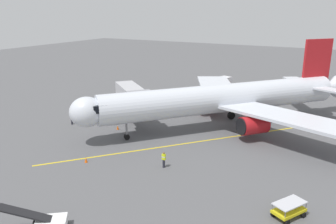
{
  "coord_description": "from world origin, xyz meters",
  "views": [
    {
      "loc": [
        -16.18,
        43.95,
        15.63
      ],
      "look_at": [
        4.18,
        7.23,
        3.0
      ],
      "focal_mm": 36.7,
      "sensor_mm": 36.0,
      "label": 1
    }
  ],
  "objects": [
    {
      "name": "ground_plane",
      "position": [
        0.0,
        0.0,
        0.0
      ],
      "size": [
        220.0,
        220.0,
        0.0
      ],
      "primitive_type": "plane",
      "color": "#565659"
    },
    {
      "name": "apron_lead_in_line",
      "position": [
        -0.96,
        7.1,
        0.01
      ],
      "size": [
        25.92,
        30.78,
        0.01
      ],
      "primitive_type": "cube",
      "rotation": [
        0.0,
        0.0,
        -0.7
      ],
      "color": "yellow",
      "rests_on": "ground"
    },
    {
      "name": "airplane",
      "position": [
        -1.14,
        0.89,
        4.0
      ],
      "size": [
        32.21,
        33.71,
        11.5
      ],
      "color": "silver",
      "rests_on": "ground"
    },
    {
      "name": "jet_bridge",
      "position": [
        10.22,
        6.07,
        3.76
      ],
      "size": [
        9.99,
        8.92,
        5.4
      ],
      "color": "#B7B7BC",
      "rests_on": "ground"
    },
    {
      "name": "ground_crew_marshaller",
      "position": [
        17.94,
        10.37,
        0.89
      ],
      "size": [
        0.47,
        0.39,
        1.71
      ],
      "color": "#23232D",
      "rests_on": "ground"
    },
    {
      "name": "ground_crew_wing_walker",
      "position": [
        -0.2,
        16.03,
        0.89
      ],
      "size": [
        0.4,
        0.26,
        1.71
      ],
      "color": "#23232D",
      "rests_on": "ground"
    },
    {
      "name": "baggage_cart_near_nose",
      "position": [
        -13.08,
        18.92,
        0.66
      ],
      "size": [
        2.5,
        2.95,
        1.27
      ],
      "color": "yellow",
      "rests_on": "ground"
    },
    {
      "name": "box_truck_portside",
      "position": [
        7.05,
        -19.63,
        1.39
      ],
      "size": [
        3.3,
        4.98,
        2.62
      ],
      "color": "black",
      "rests_on": "ground"
    },
    {
      "name": "belt_loader_starboard_side",
      "position": [
        2.09,
        29.27,
        0.71
      ],
      "size": [
        4.35,
        3.76,
        2.32
      ],
      "color": "white",
      "rests_on": "ground"
    },
    {
      "name": "safety_cone_nose_left",
      "position": [
        11.01,
        8.95,
        0.28
      ],
      "size": [
        0.32,
        0.32,
        0.55
      ],
      "primitive_type": "cone",
      "color": "#F2590F",
      "rests_on": "ground"
    },
    {
      "name": "safety_cone_nose_right",
      "position": [
        7.62,
        18.99,
        0.28
      ],
      "size": [
        0.32,
        0.32,
        0.55
      ],
      "primitive_type": "cone",
      "color": "#F2590F",
      "rests_on": "ground"
    }
  ]
}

